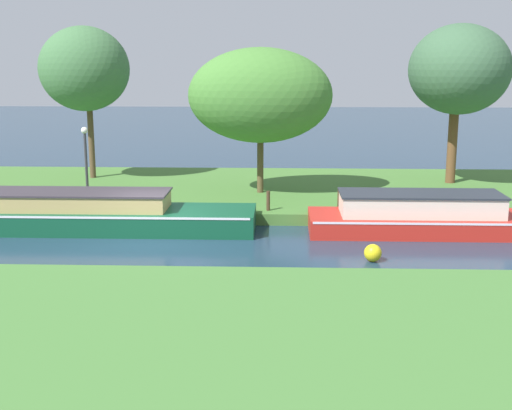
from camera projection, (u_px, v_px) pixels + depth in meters
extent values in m
plane|color=#1E364B|center=(152.00, 240.00, 21.49)|extent=(120.00, 120.00, 0.00)
cube|color=#457531|center=(184.00, 191.00, 28.28)|extent=(72.00, 10.00, 0.40)
cube|color=#447735|center=(62.00, 356.00, 12.66)|extent=(72.00, 10.00, 0.40)
cube|color=#104A2E|center=(98.00, 219.00, 22.66)|extent=(10.55, 2.24, 0.73)
cube|color=white|center=(97.00, 210.00, 22.59)|extent=(10.34, 2.27, 0.07)
cube|color=tan|center=(76.00, 201.00, 22.55)|extent=(6.11, 1.71, 0.53)
cube|color=#373038|center=(76.00, 192.00, 22.49)|extent=(6.21, 1.80, 0.06)
cube|color=red|center=(417.00, 224.00, 22.28)|extent=(7.10, 2.24, 0.62)
cube|color=white|center=(417.00, 216.00, 22.22)|extent=(6.96, 2.27, 0.07)
cube|color=beige|center=(420.00, 205.00, 22.14)|extent=(5.18, 1.70, 0.67)
cube|color=#282D35|center=(421.00, 194.00, 22.06)|extent=(5.28, 1.79, 0.06)
cylinder|color=brown|center=(91.00, 135.00, 29.98)|extent=(0.26, 0.26, 3.82)
ellipsoid|color=#406D40|center=(84.00, 69.00, 28.87)|extent=(3.86, 3.49, 3.60)
cylinder|color=brown|center=(260.00, 157.00, 26.76)|extent=(0.25, 0.25, 2.85)
ellipsoid|color=#477F34|center=(260.00, 95.00, 25.96)|extent=(5.57, 3.69, 3.64)
cylinder|color=brown|center=(453.00, 139.00, 28.76)|extent=(0.40, 0.40, 3.79)
ellipsoid|color=#3B5F40|center=(459.00, 69.00, 27.75)|extent=(4.12, 4.68, 3.69)
cylinder|color=#333338|center=(86.00, 169.00, 24.74)|extent=(0.10, 0.10, 2.58)
sphere|color=white|center=(84.00, 130.00, 24.44)|extent=(0.24, 0.24, 0.24)
cylinder|color=#433420|center=(340.00, 199.00, 23.63)|extent=(0.17, 0.17, 0.83)
cylinder|color=#443120|center=(268.00, 201.00, 23.74)|extent=(0.13, 0.13, 0.70)
sphere|color=yellow|center=(373.00, 253.00, 19.15)|extent=(0.50, 0.50, 0.50)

